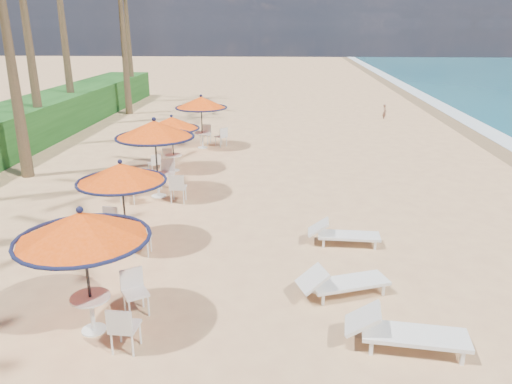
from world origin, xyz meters
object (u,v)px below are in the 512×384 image
(station_1, at_px, (120,184))
(lounger_near, at_px, (402,331))
(lounger_mid, at_px, (340,282))
(station_4, at_px, (203,107))
(lounger_far, at_px, (341,233))
(station_2, at_px, (155,139))
(station_3, at_px, (171,128))
(station_0, at_px, (88,238))

(station_1, xyz_separation_m, lounger_near, (6.06, -3.79, -1.32))
(station_1, relative_size, lounger_mid, 1.14)
(station_4, xyz_separation_m, lounger_far, (5.20, -10.24, -1.53))
(station_2, height_order, station_3, station_2)
(station_3, distance_m, lounger_near, 12.53)
(station_4, relative_size, lounger_far, 1.31)
(station_3, height_order, lounger_near, station_3)
(station_2, xyz_separation_m, lounger_mid, (5.30, -5.94, -1.58))
(station_0, distance_m, lounger_near, 5.64)
(station_3, bearing_deg, station_2, -86.07)
(station_4, bearing_deg, station_3, -98.55)
(station_1, height_order, station_4, station_4)
(station_4, relative_size, lounger_near, 1.12)
(station_1, bearing_deg, station_3, 92.76)
(station_2, distance_m, station_3, 3.03)
(station_2, height_order, lounger_mid, station_2)
(station_0, xyz_separation_m, station_2, (-0.75, 7.48, 0.05))
(lounger_near, relative_size, lounger_mid, 1.07)
(station_4, bearing_deg, station_2, -93.09)
(lounger_mid, bearing_deg, station_1, 138.33)
(station_3, xyz_separation_m, lounger_near, (6.39, -10.69, -1.30))
(station_4, distance_m, lounger_mid, 13.79)
(station_3, relative_size, station_4, 0.90)
(station_0, height_order, station_3, station_0)
(station_2, bearing_deg, station_4, 86.91)
(station_1, distance_m, lounger_near, 7.27)
(lounger_near, bearing_deg, lounger_mid, 123.84)
(lounger_mid, bearing_deg, station_0, 178.73)
(station_2, bearing_deg, lounger_near, -51.14)
(station_0, relative_size, lounger_far, 1.33)
(station_1, distance_m, lounger_far, 5.64)
(station_1, bearing_deg, lounger_near, -32.05)
(station_0, xyz_separation_m, lounger_near, (5.43, -0.20, -1.51))
(station_3, relative_size, lounger_far, 1.18)
(station_0, distance_m, station_4, 14.33)
(station_2, distance_m, lounger_mid, 8.12)
(station_0, bearing_deg, station_1, 99.87)
(lounger_mid, bearing_deg, lounger_far, 63.86)
(station_4, bearing_deg, station_1, -91.30)
(lounger_near, bearing_deg, station_0, -175.41)
(lounger_far, bearing_deg, lounger_near, -79.43)
(lounger_mid, relative_size, lounger_far, 1.10)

